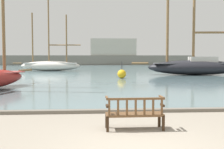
# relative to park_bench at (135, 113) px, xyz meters

# --- Properties ---
(ground_plane) EXTENTS (160.00, 160.00, 0.00)m
(ground_plane) POSITION_rel_park_bench_xyz_m (-0.09, -1.44, -0.47)
(ground_plane) COLOR gray
(harbor_water) EXTENTS (100.00, 80.00, 0.08)m
(harbor_water) POSITION_rel_park_bench_xyz_m (-0.09, 42.56, -0.43)
(harbor_water) COLOR slate
(harbor_water) RESTS_ON ground
(quay_edge_kerb) EXTENTS (40.00, 0.30, 0.12)m
(quay_edge_kerb) POSITION_rel_park_bench_xyz_m (-0.09, 2.41, -0.41)
(quay_edge_kerb) COLOR #675F54
(quay_edge_kerb) RESTS_ON ground
(park_bench) EXTENTS (1.61, 0.54, 0.92)m
(park_bench) POSITION_rel_park_bench_xyz_m (0.00, 0.00, 0.00)
(park_bench) COLOR #322113
(park_bench) RESTS_ON ground
(sailboat_outer_port) EXTENTS (9.37, 2.43, 11.01)m
(sailboat_outer_port) POSITION_rel_park_bench_xyz_m (-7.01, 31.73, 0.49)
(sailboat_outer_port) COLOR silver
(sailboat_outer_port) RESTS_ON harbor_water
(sailboat_nearest_starboard) EXTENTS (11.97, 4.00, 14.65)m
(sailboat_nearest_starboard) POSITION_rel_park_bench_xyz_m (9.83, 21.74, 0.71)
(sailboat_nearest_starboard) COLOR black
(sailboat_nearest_starboard) RESTS_ON harbor_water
(channel_buoy) EXTENTS (0.79, 0.79, 1.49)m
(channel_buoy) POSITION_rel_park_bench_xyz_m (1.46, 17.59, 0.01)
(channel_buoy) COLOR gold
(channel_buoy) RESTS_ON harbor_water
(far_breakwater) EXTENTS (47.03, 2.40, 6.37)m
(far_breakwater) POSITION_rel_park_bench_xyz_m (0.87, 59.67, 1.50)
(far_breakwater) COLOR slate
(far_breakwater) RESTS_ON ground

